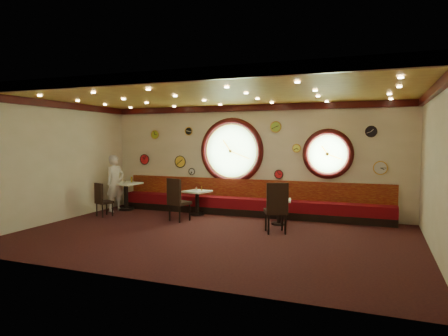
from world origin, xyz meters
TOP-DOWN VIEW (x-y plane):
  - floor at (0.00, 0.00)m, footprint 9.00×6.00m
  - ceiling at (0.00, 0.00)m, footprint 9.00×6.00m
  - wall_back at (0.00, 3.00)m, footprint 9.00×0.02m
  - wall_front at (0.00, -3.00)m, footprint 9.00×0.02m
  - wall_left at (-4.50, 0.00)m, footprint 0.02×6.00m
  - wall_right at (4.50, 0.00)m, footprint 0.02×6.00m
  - molding_back at (0.00, 2.95)m, footprint 9.00×0.10m
  - molding_front at (0.00, -2.95)m, footprint 9.00×0.10m
  - molding_left at (-4.45, 0.00)m, footprint 0.10×6.00m
  - molding_right at (4.45, 0.00)m, footprint 0.10×6.00m
  - banquette_base at (0.00, 2.72)m, footprint 8.00×0.55m
  - banquette_seat at (0.00, 2.72)m, footprint 8.00×0.55m
  - banquette_back at (0.00, 2.94)m, footprint 8.00×0.10m
  - porthole_left_glass at (-0.60, 3.00)m, footprint 1.66×0.02m
  - porthole_left_frame at (-0.60, 2.98)m, footprint 1.98×0.18m
  - porthole_left_ring at (-0.60, 2.95)m, footprint 1.61×0.03m
  - porthole_right_glass at (2.20, 3.00)m, footprint 1.10×0.02m
  - porthole_right_frame at (2.20, 2.98)m, footprint 1.38×0.18m
  - porthole_right_ring at (2.20, 2.95)m, footprint 1.09×0.03m
  - wall_clock_0 at (-2.00, 2.96)m, footprint 0.24×0.03m
  - wall_clock_1 at (-3.60, 2.96)m, footprint 0.32×0.03m
  - wall_clock_2 at (0.75, 2.96)m, footprint 0.30×0.03m
  - wall_clock_3 at (1.35, 2.96)m, footprint 0.22×0.03m
  - wall_clock_4 at (0.85, 2.96)m, footprint 0.24×0.03m
  - wall_clock_5 at (3.30, 2.96)m, footprint 0.28×0.03m
  - wall_clock_6 at (3.55, 2.96)m, footprint 0.34×0.03m
  - wall_clock_7 at (-3.20, 2.96)m, footprint 0.26×0.03m
  - wall_clock_8 at (-2.30, 2.96)m, footprint 0.36×0.03m
  - wall_clock_9 at (-1.90, 2.96)m, footprint 0.20×0.03m
  - table_a at (-3.84, 2.23)m, footprint 0.85×0.85m
  - table_b at (-1.39, 2.23)m, footprint 0.81×0.81m
  - table_c at (1.14, 1.79)m, footprint 0.71×0.71m
  - chair_a at (-3.82, 1.04)m, footprint 0.52×0.52m
  - chair_b at (-1.51, 1.21)m, footprint 0.61×0.61m
  - chair_c at (1.31, 0.79)m, footprint 0.66×0.66m
  - condiment_a_salt at (-3.91, 2.32)m, footprint 0.03×0.03m
  - condiment_b_salt at (-1.47, 2.33)m, footprint 0.03×0.03m
  - condiment_c_salt at (1.08, 1.86)m, footprint 0.03×0.03m
  - condiment_a_pepper at (-3.84, 2.15)m, footprint 0.04×0.04m
  - condiment_b_pepper at (-1.40, 2.23)m, footprint 0.04×0.04m
  - condiment_c_pepper at (1.11, 1.74)m, footprint 0.03×0.03m
  - condiment_a_bottle at (-3.73, 2.38)m, footprint 0.05×0.05m
  - condiment_b_bottle at (-1.26, 2.26)m, footprint 0.04×0.04m
  - condiment_c_bottle at (1.20, 1.82)m, footprint 0.05×0.05m
  - waiter at (-4.00, 1.92)m, footprint 0.56×0.72m

SIDE VIEW (x-z plane):
  - floor at x=0.00m, z-range 0.00..0.00m
  - banquette_base at x=0.00m, z-range 0.00..0.20m
  - banquette_seat at x=0.00m, z-range 0.20..0.50m
  - table_c at x=1.14m, z-range 0.09..0.75m
  - table_b at x=-1.39m, z-range 0.09..0.81m
  - table_a at x=-3.84m, z-range 0.11..0.96m
  - chair_a at x=-3.82m, z-range 0.25..0.85m
  - chair_b at x=-1.51m, z-range 0.30..1.02m
  - chair_c at x=1.31m, z-range 0.31..1.06m
  - condiment_c_pepper at x=1.11m, z-range 0.66..0.75m
  - condiment_c_salt at x=1.08m, z-range 0.66..0.75m
  - condiment_c_bottle at x=1.20m, z-range 0.66..0.81m
  - banquette_back at x=0.00m, z-range 0.48..1.02m
  - condiment_b_salt at x=-1.47m, z-range 0.71..0.80m
  - condiment_b_pepper at x=-1.40m, z-range 0.71..0.82m
  - condiment_b_bottle at x=-1.26m, z-range 0.71..0.85m
  - waiter at x=-4.00m, z-range 0.00..1.72m
  - condiment_a_salt at x=-3.91m, z-range 0.85..0.94m
  - condiment_a_pepper at x=-3.84m, z-range 0.85..0.96m
  - condiment_a_bottle at x=-3.73m, z-range 0.85..1.02m
  - wall_clock_4 at x=0.85m, z-range 1.08..1.32m
  - wall_clock_9 at x=-1.90m, z-range 1.10..1.30m
  - wall_clock_6 at x=3.55m, z-range 1.28..1.62m
  - wall_clock_8 at x=-2.30m, z-range 1.32..1.68m
  - wall_clock_1 at x=-3.60m, z-range 1.39..1.71m
  - wall_back at x=0.00m, z-range 0.00..3.20m
  - wall_front at x=0.00m, z-range 0.00..3.20m
  - wall_left at x=-4.50m, z-range 0.00..3.20m
  - wall_right at x=4.50m, z-range 0.00..3.20m
  - porthole_right_ring at x=2.20m, z-range 1.26..2.34m
  - porthole_right_glass at x=2.20m, z-range 1.25..2.35m
  - porthole_right_frame at x=2.20m, z-range 1.11..2.49m
  - porthole_left_glass at x=-0.60m, z-range 1.02..2.68m
  - porthole_left_frame at x=-0.60m, z-range 0.86..2.84m
  - porthole_left_ring at x=-0.60m, z-range 1.04..2.66m
  - wall_clock_3 at x=1.35m, z-range 1.84..2.06m
  - wall_clock_7 at x=-3.20m, z-range 2.22..2.48m
  - wall_clock_5 at x=3.30m, z-range 2.26..2.54m
  - wall_clock_0 at x=-2.00m, z-range 2.33..2.57m
  - wall_clock_2 at x=0.75m, z-range 2.40..2.70m
  - molding_back at x=0.00m, z-range 3.02..3.20m
  - molding_front at x=0.00m, z-range 3.02..3.20m
  - molding_left at x=-4.45m, z-range 3.02..3.20m
  - molding_right at x=4.45m, z-range 3.02..3.20m
  - ceiling at x=0.00m, z-range 3.19..3.21m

